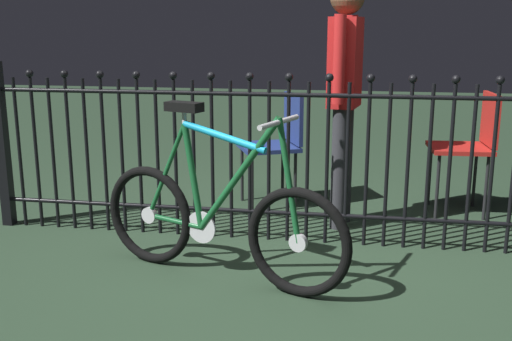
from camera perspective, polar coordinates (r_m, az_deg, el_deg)
ground_plane at (r=3.41m, az=2.18°, el=-9.81°), size 20.00×20.00×0.00m
iron_fence at (r=3.79m, az=2.66°, el=1.51°), size 4.00×0.07×1.12m
bicycle at (r=3.27m, az=-3.54°, el=-4.60°), size 1.45×0.58×0.95m
chair_navy at (r=4.59m, az=2.13°, el=3.05°), size 0.54×0.54×0.85m
chair_red at (r=4.64m, az=19.56°, el=2.72°), size 0.44×0.44×0.88m
person_visitor at (r=4.08m, az=8.30°, el=8.10°), size 0.23×0.47×1.63m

